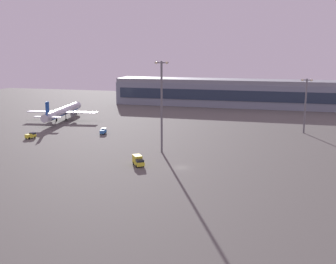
{
  "coord_description": "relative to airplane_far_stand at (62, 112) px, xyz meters",
  "views": [
    {
      "loc": [
        28.58,
        -120.35,
        35.79
      ],
      "look_at": [
        -13.09,
        32.58,
        4.0
      ],
      "focal_mm": 45.4,
      "sensor_mm": 36.0,
      "label": 1
    }
  ],
  "objects": [
    {
      "name": "apron_light_east",
      "position": [
        114.4,
        -1.77,
        8.89
      ],
      "size": [
        4.8,
        0.9,
        22.97
      ],
      "color": "slate",
      "rests_on": "ground"
    },
    {
      "name": "apron_light_west",
      "position": [
        65.51,
        -49.5,
        13.15
      ],
      "size": [
        4.8,
        0.9,
        31.28
      ],
      "color": "slate",
      "rests_on": "ground"
    },
    {
      "name": "airplane_far_stand",
      "position": [
        0.0,
        0.0,
        0.0
      ],
      "size": [
        35.37,
        45.27,
        11.63
      ],
      "rotation": [
        0.0,
        0.0,
        0.15
      ],
      "color": "silver",
      "rests_on": "ground"
    },
    {
      "name": "maintenance_van",
      "position": [
        8.9,
        -41.77,
        -3.22
      ],
      "size": [
        3.27,
        4.56,
        2.25
      ],
      "rotation": [
        0.0,
        0.0,
        5.93
      ],
      "color": "yellow",
      "rests_on": "ground"
    },
    {
      "name": "terminal_building",
      "position": [
        75.18,
        74.46,
        3.7
      ],
      "size": [
        144.73,
        22.4,
        16.4
      ],
      "color": "gray",
      "rests_on": "ground"
    },
    {
      "name": "cargo_loader",
      "position": [
        33.14,
        -25.9,
        -3.22
      ],
      "size": [
        2.61,
        4.41,
        2.25
      ],
      "rotation": [
        0.0,
        0.0,
        0.16
      ],
      "color": "#3372BF",
      "rests_on": "ground"
    },
    {
      "name": "ground_plane",
      "position": [
        76.64,
        -66.61,
        -4.4
      ],
      "size": [
        416.0,
        416.0,
        0.0
      ],
      "primitive_type": "plane",
      "color": "#56544F"
    },
    {
      "name": "catering_truck",
      "position": [
        63.23,
        -67.8,
        -2.82
      ],
      "size": [
        5.21,
        5.96,
        3.05
      ],
      "rotation": [
        0.0,
        0.0,
        3.77
      ],
      "color": "yellow",
      "rests_on": "ground"
    }
  ]
}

